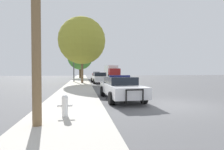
% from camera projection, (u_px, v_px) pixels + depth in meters
% --- Properties ---
extents(ground_plane, '(110.00, 110.00, 0.00)m').
position_uv_depth(ground_plane, '(172.00, 105.00, 8.99)').
color(ground_plane, '#565659').
extents(sidewalk_left, '(3.00, 110.00, 0.13)m').
position_uv_depth(sidewalk_left, '(71.00, 107.00, 8.15)').
color(sidewalk_left, '#BCB7AD').
rests_on(sidewalk_left, ground_plane).
extents(police_car, '(2.17, 5.26, 1.49)m').
position_uv_depth(police_car, '(120.00, 87.00, 10.79)').
color(police_car, white).
rests_on(police_car, ground_plane).
extents(fire_hydrant, '(0.53, 0.23, 0.78)m').
position_uv_depth(fire_hydrant, '(65.00, 105.00, 6.27)').
color(fire_hydrant, white).
rests_on(fire_hydrant, sidewalk_left).
extents(traffic_light, '(3.67, 0.35, 4.64)m').
position_uv_depth(traffic_light, '(84.00, 60.00, 26.25)').
color(traffic_light, '#424247').
rests_on(traffic_light, sidewalk_left).
extents(car_background_distant, '(2.09, 4.66, 1.47)m').
position_uv_depth(car_background_distant, '(96.00, 74.00, 46.76)').
color(car_background_distant, maroon).
rests_on(car_background_distant, ground_plane).
extents(car_background_midblock, '(2.21, 4.70, 1.51)m').
position_uv_depth(car_background_midblock, '(99.00, 77.00, 24.87)').
color(car_background_midblock, silver).
rests_on(car_background_midblock, ground_plane).
extents(box_truck, '(2.97, 6.99, 3.01)m').
position_uv_depth(box_truck, '(112.00, 71.00, 41.81)').
color(box_truck, maroon).
rests_on(box_truck, ground_plane).
extents(tree_sidewalk_far, '(5.50, 5.50, 7.37)m').
position_uv_depth(tree_sidewalk_far, '(80.00, 57.00, 38.65)').
color(tree_sidewalk_far, '#4C3823').
rests_on(tree_sidewalk_far, sidewalk_left).
extents(tree_sidewalk_mid, '(6.30, 6.30, 8.82)m').
position_uv_depth(tree_sidewalk_mid, '(82.00, 41.00, 23.39)').
color(tree_sidewalk_mid, brown).
rests_on(tree_sidewalk_mid, sidewalk_left).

